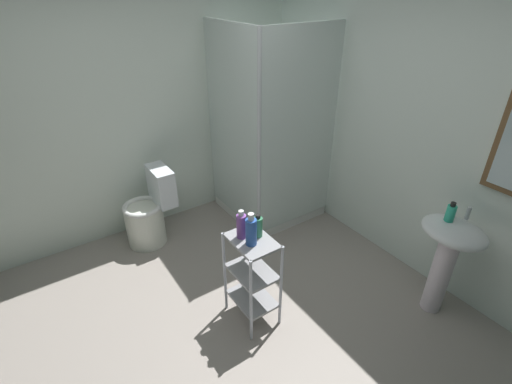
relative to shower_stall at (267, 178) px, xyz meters
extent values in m
cube|color=gray|center=(1.21, -1.22, -0.47)|extent=(4.20, 4.20, 0.02)
cube|color=white|center=(1.21, 0.63, 0.79)|extent=(4.20, 0.10, 2.50)
cube|color=white|center=(-0.64, -1.22, 0.79)|extent=(0.10, 4.20, 2.50)
cube|color=white|center=(-0.10, 0.10, -0.41)|extent=(0.90, 0.90, 0.10)
cube|color=silver|center=(-0.10, -0.35, 0.59)|extent=(0.90, 0.02, 1.90)
cube|color=silver|center=(0.35, 0.10, 0.59)|extent=(0.02, 0.90, 1.90)
cylinder|color=silver|center=(0.35, -0.35, 0.59)|extent=(0.04, 0.04, 1.90)
cylinder|color=silver|center=(-0.10, 0.10, -0.36)|extent=(0.08, 0.08, 0.00)
cylinder|color=white|center=(1.84, 0.30, -0.12)|extent=(0.15, 0.15, 0.68)
ellipsoid|color=white|center=(1.84, 0.30, 0.28)|extent=(0.46, 0.37, 0.13)
cylinder|color=silver|center=(1.84, 0.42, 0.40)|extent=(0.03, 0.03, 0.10)
cylinder|color=white|center=(-0.27, -1.28, -0.26)|extent=(0.37, 0.37, 0.40)
torus|color=white|center=(-0.27, -1.28, -0.05)|extent=(0.37, 0.37, 0.04)
cube|color=white|center=(-0.27, -1.06, 0.12)|extent=(0.35, 0.17, 0.36)
cylinder|color=silver|center=(0.93, -1.06, -0.09)|extent=(0.02, 0.02, 0.74)
cylinder|color=silver|center=(1.29, -1.06, -0.09)|extent=(0.02, 0.02, 0.74)
cylinder|color=silver|center=(0.93, -0.80, -0.09)|extent=(0.02, 0.02, 0.74)
cylinder|color=silver|center=(1.29, -0.80, -0.09)|extent=(0.02, 0.02, 0.74)
cube|color=#99999E|center=(1.11, -0.93, -0.28)|extent=(0.36, 0.26, 0.02)
cube|color=#99999E|center=(1.11, -0.93, -0.01)|extent=(0.36, 0.26, 0.02)
cube|color=#99999E|center=(1.11, -0.93, 0.27)|extent=(0.36, 0.26, 0.02)
cylinder|color=#2DBC99|center=(1.78, 0.30, 0.41)|extent=(0.06, 0.06, 0.12)
cylinder|color=black|center=(1.78, 0.30, 0.48)|extent=(0.03, 0.03, 0.03)
cylinder|color=blue|center=(1.14, -0.96, 0.37)|extent=(0.08, 0.08, 0.20)
cylinder|color=white|center=(1.14, -0.96, 0.50)|extent=(0.04, 0.04, 0.05)
cylinder|color=#3A8D60|center=(1.09, -0.87, 0.35)|extent=(0.06, 0.06, 0.15)
cylinder|color=black|center=(1.09, -0.87, 0.44)|extent=(0.03, 0.03, 0.03)
cylinder|color=purple|center=(1.04, -0.97, 0.37)|extent=(0.07, 0.07, 0.18)
cylinder|color=silver|center=(1.04, -0.97, 0.47)|extent=(0.04, 0.04, 0.04)
cylinder|color=#3870B2|center=(1.00, -0.87, 0.32)|extent=(0.07, 0.07, 0.09)
camera|label=1|loc=(2.80, -2.06, 1.84)|focal=25.89mm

